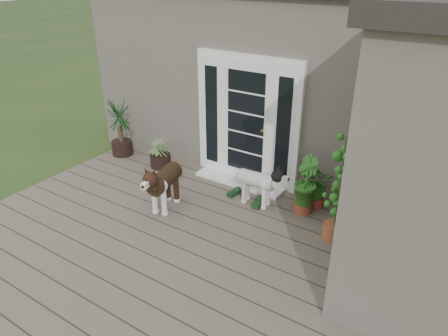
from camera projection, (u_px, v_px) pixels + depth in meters
The scene contains 14 objects.
deck at pixel (176, 250), 5.57m from camera, with size 6.20×4.60×0.12m, color #6B5B4C.
house_main at pixel (309, 75), 8.09m from camera, with size 7.40×4.00×3.10m, color #665E54.
door_unit at pixel (247, 120), 6.81m from camera, with size 1.90×0.14×2.15m, color white.
door_step at pixel (240, 181), 7.13m from camera, with size 1.60×0.40×0.05m, color white.
brindle_dog at pixel (165, 187), 6.24m from camera, with size 0.38×0.89×0.74m, color #2F1F11, non-canonical shape.
white_dog at pixel (256, 186), 6.37m from camera, with size 0.32×0.76×0.63m, color white, non-canonical shape.
spider_plant at pixel (160, 150), 7.54m from camera, with size 0.63×0.63×0.67m, color #75955B, non-canonical shape.
yucca at pixel (120, 128), 7.94m from camera, with size 0.76×0.76×1.10m, color black, non-canonical shape.
herb_a at pixel (317, 189), 6.33m from camera, with size 0.47×0.47×0.60m, color #185519.
herb_b at pixel (304, 192), 6.16m from camera, with size 0.45×0.45×0.68m, color #175118.
herb_c at pixel (361, 200), 5.99m from camera, with size 0.41×0.41×0.63m, color #195A19.
sapling at pixel (339, 188), 5.36m from camera, with size 0.46×0.46×1.57m, color #275E1A, non-canonical shape.
clog_left at pixel (258, 202), 6.45m from camera, with size 0.16×0.34×0.10m, color #153415, non-canonical shape.
clog_right at pixel (234, 192), 6.74m from camera, with size 0.14×0.30×0.09m, color black, non-canonical shape.
Camera 1 is at (2.99, -3.00, 3.54)m, focal length 33.09 mm.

